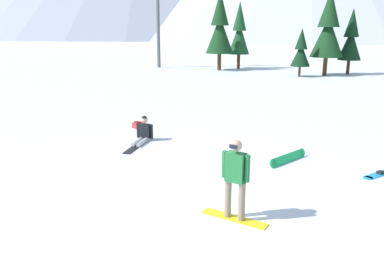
{
  "coord_description": "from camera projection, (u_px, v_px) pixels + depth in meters",
  "views": [
    {
      "loc": [
        3.68,
        -8.48,
        3.96
      ],
      "look_at": [
        -0.93,
        1.95,
        1.0
      ],
      "focal_mm": 36.03,
      "sensor_mm": 36.0,
      "label": 1
    }
  ],
  "objects": [
    {
      "name": "ground_plane",
      "position": [
        194.0,
        186.0,
        9.94
      ],
      "size": [
        800.0,
        800.0,
        0.0
      ],
      "primitive_type": "plane",
      "color": "silver"
    },
    {
      "name": "snowboarder_foreground",
      "position": [
        235.0,
        178.0,
        8.01
      ],
      "size": [
        1.49,
        0.47,
        1.77
      ],
      "color": "yellow",
      "rests_on": "ground_plane"
    },
    {
      "name": "snowboarder_midground",
      "position": [
        143.0,
        133.0,
        13.79
      ],
      "size": [
        0.71,
        1.84,
        0.92
      ],
      "color": "#B7B7BC",
      "rests_on": "ground_plane"
    },
    {
      "name": "loose_snowboard_near_left",
      "position": [
        288.0,
        158.0,
        11.73
      ],
      "size": [
        0.83,
        1.68,
        0.27
      ],
      "color": "#19B259",
      "rests_on": "ground_plane"
    },
    {
      "name": "backpack_red",
      "position": [
        138.0,
        125.0,
        15.78
      ],
      "size": [
        0.45,
        0.55,
        0.28
      ],
      "color": "red",
      "rests_on": "ground_plane"
    },
    {
      "name": "pine_tree_twin",
      "position": [
        351.0,
        39.0,
        33.46
      ],
      "size": [
        1.96,
        1.96,
        5.65
      ],
      "color": "#472D19",
      "rests_on": "ground_plane"
    },
    {
      "name": "pine_tree_slender",
      "position": [
        220.0,
        28.0,
        36.39
      ],
      "size": [
        2.63,
        2.63,
        7.39
      ],
      "color": "#472D19",
      "rests_on": "ground_plane"
    },
    {
      "name": "pine_tree_short",
      "position": [
        239.0,
        32.0,
        38.18
      ],
      "size": [
        2.1,
        2.1,
        6.54
      ],
      "color": "#472D19",
      "rests_on": "ground_plane"
    },
    {
      "name": "pine_tree_tall",
      "position": [
        301.0,
        50.0,
        31.9
      ],
      "size": [
        1.6,
        1.6,
        3.99
      ],
      "color": "#472D19",
      "rests_on": "ground_plane"
    },
    {
      "name": "pine_tree_leaning",
      "position": [
        328.0,
        29.0,
        32.42
      ],
      "size": [
        2.78,
        2.78,
        7.12
      ],
      "color": "#472D19",
      "rests_on": "ground_plane"
    },
    {
      "name": "ski_lift_tower",
      "position": [
        158.0,
        3.0,
        38.55
      ],
      "size": [
        3.33,
        0.36,
        11.26
      ],
      "color": "#595B60",
      "rests_on": "ground_plane"
    }
  ]
}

